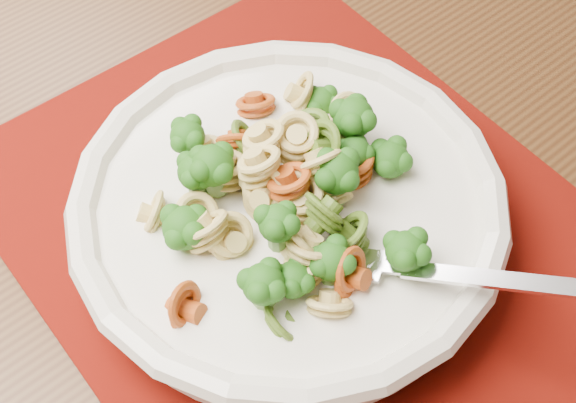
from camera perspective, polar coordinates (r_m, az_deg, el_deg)
The scene contains 5 objects.
dining_table at distance 0.66m, azimuth 9.00°, elevation -3.86°, with size 1.61×1.29×0.74m.
placemat at distance 0.54m, azimuth 1.66°, elevation -2.57°, with size 0.44×0.34×0.00m, color #5C0B03.
pasta_bowl at distance 0.51m, azimuth -0.00°, elevation -0.56°, with size 0.28×0.28×0.05m.
pasta_broccoli_heap at distance 0.50m, azimuth -0.00°, elevation 0.40°, with size 0.24×0.24×0.06m, color tan, non-canonical shape.
fork at distance 0.48m, azimuth 5.37°, elevation -4.49°, with size 0.19×0.02×0.01m, color silver, non-canonical shape.
Camera 1 is at (0.74, -0.25, 1.20)m, focal length 50.00 mm.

